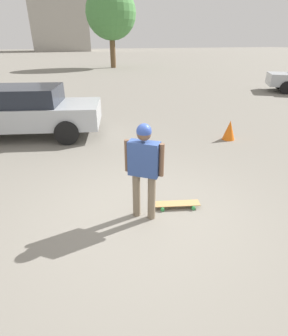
{
  "coord_description": "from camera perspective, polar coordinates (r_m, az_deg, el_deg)",
  "views": [
    {
      "loc": [
        3.41,
        -1.27,
        2.67
      ],
      "look_at": [
        0.0,
        0.0,
        0.91
      ],
      "focal_mm": 28.0,
      "sensor_mm": 36.0,
      "label": 1
    }
  ],
  "objects": [
    {
      "name": "traffic_cone",
      "position": [
        8.27,
        18.1,
        7.84
      ],
      "size": [
        0.37,
        0.37,
        0.57
      ],
      "color": "orange",
      "rests_on": "ground_plane"
    },
    {
      "name": "ground_plane",
      "position": [
        4.51,
        0.0,
        -10.41
      ],
      "size": [
        220.0,
        220.0,
        0.0
      ],
      "primitive_type": "plane",
      "color": "gray"
    },
    {
      "name": "person",
      "position": [
        4.01,
        0.0,
        1.03
      ],
      "size": [
        0.45,
        0.51,
        1.61
      ],
      "rotation": [
        0.0,
        0.0,
        0.89
      ],
      "color": "#7A6B56",
      "rests_on": "ground_plane"
    },
    {
      "name": "tree_distant",
      "position": [
        31.48,
        -7.21,
        30.47
      ],
      "size": [
        5.19,
        5.19,
        7.9
      ],
      "color": "brown",
      "rests_on": "ground_plane"
    },
    {
      "name": "skateboard",
      "position": [
        4.73,
        7.19,
        -7.75
      ],
      "size": [
        0.41,
        0.83,
        0.08
      ],
      "rotation": [
        0.0,
        0.0,
        -1.86
      ],
      "color": "tan",
      "rests_on": "ground_plane"
    },
    {
      "name": "car_parked_near",
      "position": [
        8.89,
        -24.78,
        11.24
      ],
      "size": [
        3.0,
        4.91,
        1.48
      ],
      "rotation": [
        0.0,
        0.0,
        -1.84
      ],
      "color": "#ADB2B7",
      "rests_on": "ground_plane"
    }
  ]
}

